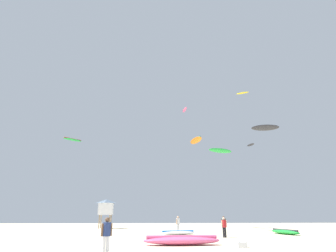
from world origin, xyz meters
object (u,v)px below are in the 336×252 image
object	(u,v)px
lifeguard_tower	(106,207)
kite_aloft_0	(242,93)
kite_grounded_near	(182,240)
kite_aloft_1	(251,145)
kite_grounded_mid	(178,233)
kite_aloft_6	(73,140)
person_left	(224,226)
cooler_box	(242,245)
kite_aloft_5	(220,151)
person_foreground	(106,233)
person_right	(178,223)
kite_grounded_far	(285,232)
kite_aloft_3	(196,140)
kite_aloft_4	(185,110)
person_midground	(224,222)
kite_aloft_2	(265,128)

from	to	relation	value
lifeguard_tower	kite_aloft_0	xyz separation A→B (m)	(22.97, 0.55, 19.88)
kite_grounded_near	lifeguard_tower	bearing A→B (deg)	109.74
lifeguard_tower	kite_aloft_1	distance (m)	31.34
kite_grounded_mid	kite_aloft_6	size ratio (longest dim) A/B	1.07
person_left	cooler_box	xyz separation A→B (m)	(-1.03, -7.78, -0.82)
kite_aloft_5	person_foreground	bearing A→B (deg)	-117.79
cooler_box	kite_aloft_5	bearing A→B (deg)	77.72
lifeguard_tower	kite_aloft_1	world-z (taller)	kite_aloft_1
person_foreground	kite_aloft_1	world-z (taller)	kite_aloft_1
person_right	kite_grounded_far	world-z (taller)	person_right
kite_aloft_3	person_right	bearing A→B (deg)	-110.07
kite_grounded_far	kite_aloft_4	distance (m)	26.58
kite_aloft_4	kite_aloft_5	world-z (taller)	kite_aloft_4
kite_grounded_near	kite_grounded_far	xyz separation A→B (m)	(11.62, 9.75, -0.05)
person_foreground	kite_grounded_mid	distance (m)	14.81
person_right	kite_grounded_mid	xyz separation A→B (m)	(-0.39, -3.93, -0.82)
kite_grounded_near	kite_aloft_6	distance (m)	39.56
person_foreground	lifeguard_tower	bearing A→B (deg)	-22.04
kite_grounded_mid	kite_aloft_6	distance (m)	32.66
cooler_box	kite_aloft_0	bearing A→B (deg)	67.84
person_midground	kite_grounded_far	distance (m)	7.67
lifeguard_tower	kite_aloft_5	distance (m)	19.12
person_right	lifeguard_tower	size ratio (longest dim) A/B	0.42
lifeguard_tower	kite_grounded_far	bearing A→B (deg)	-35.68
kite_aloft_2	kite_aloft_6	xyz separation A→B (m)	(-30.45, 17.03, 2.48)
cooler_box	kite_aloft_0	world-z (taller)	kite_aloft_0
kite_grounded_near	kite_grounded_far	size ratio (longest dim) A/B	1.17
lifeguard_tower	cooler_box	xyz separation A→B (m)	(12.16, -26.00, -2.89)
kite_grounded_far	kite_aloft_5	size ratio (longest dim) A/B	1.07
kite_grounded_near	kite_aloft_5	xyz separation A→B (m)	(7.77, 18.37, 10.32)
person_midground	kite_aloft_2	distance (m)	13.68
kite_aloft_4	kite_aloft_5	size ratio (longest dim) A/B	0.63
person_foreground	kite_grounded_far	bearing A→B (deg)	-79.32
person_right	kite_aloft_1	world-z (taller)	kite_aloft_1
person_left	cooler_box	bearing A→B (deg)	155.33
kite_aloft_1	person_foreground	bearing A→B (deg)	-120.43
kite_aloft_2	kite_aloft_3	distance (m)	13.12
kite_aloft_1	kite_aloft_6	size ratio (longest dim) A/B	0.70
cooler_box	kite_aloft_5	distance (m)	22.98
kite_aloft_0	kite_aloft_4	world-z (taller)	kite_aloft_0
lifeguard_tower	kite_aloft_1	bearing A→B (deg)	19.55
person_foreground	kite_grounded_near	size ratio (longest dim) A/B	0.35
lifeguard_tower	kite_aloft_2	size ratio (longest dim) A/B	1.09
kite_grounded_near	person_left	bearing A→B (deg)	54.14
person_right	lifeguard_tower	xyz separation A→B (m)	(-9.84, 10.83, 2.03)
kite_aloft_4	cooler_box	bearing A→B (deg)	-90.67
kite_grounded_near	person_right	bearing A→B (deg)	85.37
kite_grounded_near	kite_aloft_1	world-z (taller)	kite_aloft_1
person_midground	kite_aloft_0	xyz separation A→B (m)	(7.28, 9.15, 21.91)
person_foreground	kite_aloft_0	world-z (taller)	kite_aloft_0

